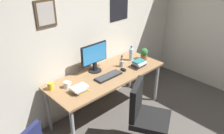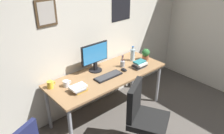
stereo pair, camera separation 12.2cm
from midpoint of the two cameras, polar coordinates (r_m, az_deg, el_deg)
wall_back at (r=3.39m, az=-8.34°, el=8.94°), size 4.40×0.10×2.60m
desk at (r=3.37m, az=-2.21°, el=-2.79°), size 1.84×0.72×0.73m
office_chair at (r=2.90m, az=7.13°, el=-11.79°), size 0.62×0.62×0.95m
monitor at (r=3.33m, az=-5.50°, el=2.70°), size 0.46×0.20×0.43m
keyboard at (r=3.25m, az=-1.99°, el=-2.34°), size 0.43×0.15×0.03m
computer_mouse at (r=3.42m, az=1.89°, el=-0.64°), size 0.06×0.11×0.04m
water_bottle at (r=3.72m, az=3.92°, el=3.22°), size 0.07×0.07×0.25m
coffee_mug_near at (r=3.06m, az=-12.48°, el=-4.39°), size 0.12×0.08×0.09m
coffee_mug_far at (r=3.07m, az=-16.37°, el=-4.66°), size 0.12×0.08×0.10m
potted_plant at (r=3.78m, az=7.20°, el=3.44°), size 0.13×0.13×0.19m
pen_cup at (r=3.52m, az=1.46°, el=0.92°), size 0.07×0.07×0.20m
book_stack_left at (r=2.94m, az=-9.36°, el=-5.54°), size 0.22×0.16×0.08m
book_stack_right at (r=3.53m, az=5.85°, el=0.76°), size 0.21×0.15×0.11m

